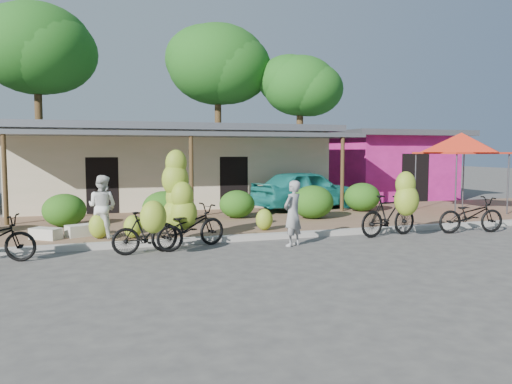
{
  "coord_description": "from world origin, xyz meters",
  "views": [
    {
      "loc": [
        -3.14,
        -10.27,
        2.34
      ],
      "look_at": [
        1.14,
        2.7,
        1.2
      ],
      "focal_mm": 35.0,
      "sensor_mm": 36.0,
      "label": 1
    }
  ],
  "objects_px": {
    "tree_center_right": "(214,63)",
    "sack_far": "(46,234)",
    "tree_far_center": "(32,47)",
    "tree_near_right": "(296,84)",
    "bike_right": "(394,210)",
    "bystander": "(102,207)",
    "vendor": "(293,213)",
    "sack_near": "(83,230)",
    "bike_center": "(183,211)",
    "bike_far_right": "(471,215)",
    "bike_left": "(149,229)",
    "red_canopy": "(461,143)",
    "teal_van": "(306,190)"
  },
  "relations": [
    {
      "from": "tree_center_right",
      "to": "sack_far",
      "type": "distance_m",
      "value": 16.92
    },
    {
      "from": "tree_far_center",
      "to": "tree_near_right",
      "type": "bearing_deg",
      "value": -6.58
    },
    {
      "from": "bike_right",
      "to": "bystander",
      "type": "xyz_separation_m",
      "value": [
        -7.47,
        1.67,
        0.17
      ]
    },
    {
      "from": "bike_right",
      "to": "vendor",
      "type": "xyz_separation_m",
      "value": [
        -3.05,
        -0.29,
        0.05
      ]
    },
    {
      "from": "bike_right",
      "to": "bystander",
      "type": "distance_m",
      "value": 7.65
    },
    {
      "from": "tree_far_center",
      "to": "bystander",
      "type": "height_order",
      "value": "tree_far_center"
    },
    {
      "from": "tree_near_right",
      "to": "tree_far_center",
      "type": "bearing_deg",
      "value": 173.42
    },
    {
      "from": "bystander",
      "to": "tree_near_right",
      "type": "bearing_deg",
      "value": -98.07
    },
    {
      "from": "bike_right",
      "to": "sack_near",
      "type": "height_order",
      "value": "bike_right"
    },
    {
      "from": "tree_near_right",
      "to": "bike_center",
      "type": "xyz_separation_m",
      "value": [
        -8.37,
        -12.94,
        -4.98
      ]
    },
    {
      "from": "bike_far_right",
      "to": "sack_near",
      "type": "xyz_separation_m",
      "value": [
        -10.44,
        2.19,
        -0.24
      ]
    },
    {
      "from": "sack_far",
      "to": "bystander",
      "type": "distance_m",
      "value": 1.54
    },
    {
      "from": "sack_near",
      "to": "bike_left",
      "type": "bearing_deg",
      "value": -59.01
    },
    {
      "from": "sack_near",
      "to": "sack_far",
      "type": "distance_m",
      "value": 0.92
    },
    {
      "from": "bystander",
      "to": "bike_far_right",
      "type": "bearing_deg",
      "value": -156.9
    },
    {
      "from": "red_canopy",
      "to": "bike_far_right",
      "type": "bearing_deg",
      "value": -126.13
    },
    {
      "from": "red_canopy",
      "to": "bike_far_right",
      "type": "relative_size",
      "value": 1.72
    },
    {
      "from": "bike_left",
      "to": "vendor",
      "type": "distance_m",
      "value": 3.46
    },
    {
      "from": "bike_center",
      "to": "sack_near",
      "type": "height_order",
      "value": "bike_center"
    },
    {
      "from": "bike_center",
      "to": "vendor",
      "type": "bearing_deg",
      "value": -126.98
    },
    {
      "from": "bike_far_right",
      "to": "bike_left",
      "type": "bearing_deg",
      "value": 99.52
    },
    {
      "from": "bike_far_right",
      "to": "sack_far",
      "type": "height_order",
      "value": "bike_far_right"
    },
    {
      "from": "sack_far",
      "to": "vendor",
      "type": "bearing_deg",
      "value": -20.75
    },
    {
      "from": "tree_center_right",
      "to": "teal_van",
      "type": "xyz_separation_m",
      "value": [
        1.25,
        -9.61,
        -6.22
      ]
    },
    {
      "from": "sack_near",
      "to": "sack_far",
      "type": "xyz_separation_m",
      "value": [
        -0.89,
        -0.21,
        -0.01
      ]
    },
    {
      "from": "red_canopy",
      "to": "sack_near",
      "type": "relative_size",
      "value": 4.12
    },
    {
      "from": "tree_near_right",
      "to": "sack_near",
      "type": "distance_m",
      "value": 16.52
    },
    {
      "from": "tree_far_center",
      "to": "tree_near_right",
      "type": "distance_m",
      "value": 13.16
    },
    {
      "from": "tree_center_right",
      "to": "red_canopy",
      "type": "height_order",
      "value": "tree_center_right"
    },
    {
      "from": "bike_center",
      "to": "bystander",
      "type": "distance_m",
      "value": 2.22
    },
    {
      "from": "tree_far_center",
      "to": "bike_left",
      "type": "relative_size",
      "value": 5.65
    },
    {
      "from": "bystander",
      "to": "teal_van",
      "type": "distance_m",
      "value": 8.53
    },
    {
      "from": "tree_center_right",
      "to": "tree_near_right",
      "type": "bearing_deg",
      "value": -26.57
    },
    {
      "from": "tree_near_right",
      "to": "sack_far",
      "type": "bearing_deg",
      "value": -135.26
    },
    {
      "from": "vendor",
      "to": "teal_van",
      "type": "height_order",
      "value": "vendor"
    },
    {
      "from": "tree_far_center",
      "to": "bystander",
      "type": "bearing_deg",
      "value": -78.15
    },
    {
      "from": "tree_near_right",
      "to": "bike_left",
      "type": "distance_m",
      "value": 17.34
    },
    {
      "from": "red_canopy",
      "to": "bystander",
      "type": "xyz_separation_m",
      "value": [
        -12.4,
        -1.59,
        -1.69
      ]
    },
    {
      "from": "bystander",
      "to": "vendor",
      "type": "bearing_deg",
      "value": -170.88
    },
    {
      "from": "teal_van",
      "to": "tree_far_center",
      "type": "bearing_deg",
      "value": 32.05
    },
    {
      "from": "red_canopy",
      "to": "sack_far",
      "type": "distance_m",
      "value": 14.03
    },
    {
      "from": "tree_center_right",
      "to": "bike_far_right",
      "type": "bearing_deg",
      "value": -76.4
    },
    {
      "from": "tree_near_right",
      "to": "bike_left",
      "type": "relative_size",
      "value": 4.5
    },
    {
      "from": "bike_left",
      "to": "bike_center",
      "type": "bearing_deg",
      "value": -55.26
    },
    {
      "from": "bike_left",
      "to": "teal_van",
      "type": "distance_m",
      "value": 8.9
    },
    {
      "from": "tree_near_right",
      "to": "bike_left",
      "type": "xyz_separation_m",
      "value": [
        -9.27,
        -13.67,
        -5.28
      ]
    },
    {
      "from": "red_canopy",
      "to": "bike_center",
      "type": "relative_size",
      "value": 1.48
    },
    {
      "from": "sack_near",
      "to": "tree_near_right",
      "type": "bearing_deg",
      "value": 46.52
    },
    {
      "from": "tree_center_right",
      "to": "bike_left",
      "type": "height_order",
      "value": "tree_center_right"
    },
    {
      "from": "bike_center",
      "to": "bike_right",
      "type": "bearing_deg",
      "value": -115.41
    }
  ]
}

